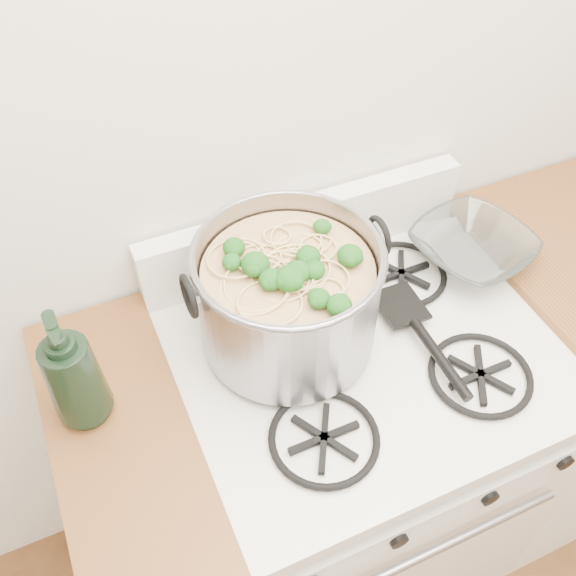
# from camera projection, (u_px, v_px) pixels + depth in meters

# --- Properties ---
(gas_range) EXTENTS (0.76, 0.66, 0.92)m
(gas_range) POSITION_uv_depth(u_px,v_px,m) (351.00, 460.00, 1.65)
(gas_range) COLOR white
(gas_range) RESTS_ON ground
(counter_left) EXTENTS (0.25, 0.65, 0.92)m
(counter_left) POSITION_uv_depth(u_px,v_px,m) (158.00, 535.00, 1.49)
(counter_left) COLOR silver
(counter_left) RESTS_ON ground
(stock_pot) EXTENTS (0.39, 0.36, 0.24)m
(stock_pot) POSITION_uv_depth(u_px,v_px,m) (288.00, 297.00, 1.22)
(stock_pot) COLOR gray
(stock_pot) RESTS_ON gas_range
(spatula) EXTENTS (0.30, 0.32, 0.02)m
(spatula) POSITION_uv_depth(u_px,v_px,m) (401.00, 303.00, 1.35)
(spatula) COLOR black
(spatula) RESTS_ON gas_range
(glass_bowl) EXTENTS (0.12, 0.12, 0.02)m
(glass_bowl) POSITION_uv_depth(u_px,v_px,m) (470.00, 253.00, 1.44)
(glass_bowl) COLOR white
(glass_bowl) RESTS_ON gas_range
(bottle) EXTENTS (0.11, 0.11, 0.27)m
(bottle) POSITION_uv_depth(u_px,v_px,m) (71.00, 370.00, 1.09)
(bottle) COLOR black
(bottle) RESTS_ON counter_left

